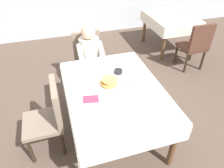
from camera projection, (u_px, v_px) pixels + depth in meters
ground_plane at (114, 130)px, 2.86m from camera, size 14.00×14.00×0.00m
dining_table_main at (114, 94)px, 2.47m from camera, size 1.12×1.52×0.74m
chair_diner at (88, 57)px, 3.42m from camera, size 0.44×0.45×0.93m
diner_person at (90, 54)px, 3.21m from camera, size 0.40×0.43×1.12m
chair_left_side at (50, 115)px, 2.36m from camera, size 0.45×0.44×0.93m
plate_breakfast at (109, 85)px, 2.45m from camera, size 0.28×0.28×0.02m
breakfast_stack at (109, 82)px, 2.42m from camera, size 0.20×0.20×0.10m
cup_coffee at (133, 81)px, 2.46m from camera, size 0.11×0.08×0.08m
bowl_butter at (118, 71)px, 2.65m from camera, size 0.11×0.11×0.04m
syrup_pitcher at (84, 79)px, 2.50m from camera, size 0.08×0.08×0.07m
fork_left_of_plate at (94, 89)px, 2.39m from camera, size 0.01×0.18×0.00m
knife_right_of_plate at (125, 84)px, 2.48m from camera, size 0.03×0.20×0.00m
spoon_near_edge at (118, 103)px, 2.20m from camera, size 0.15×0.05×0.00m
napkin_folded at (91, 99)px, 2.25m from camera, size 0.19×0.15×0.01m
background_table_far at (170, 21)px, 4.45m from camera, size 0.92×1.12×0.74m
background_chair_empty at (196, 44)px, 3.79m from camera, size 0.44×0.45×0.93m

